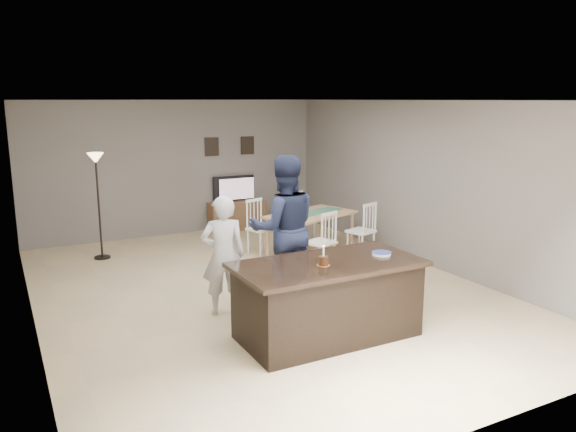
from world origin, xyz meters
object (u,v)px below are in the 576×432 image
television (235,189)px  dining_table (311,221)px  plate_stack (381,253)px  man (284,229)px  tv_console (237,215)px  woman (223,255)px  floor_lamp (97,177)px  birthday_cake (323,261)px  kitchen_island (328,299)px

television → dining_table: 2.54m
plate_stack → man: bearing=112.9°
plate_stack → tv_console: bearing=85.1°
woman → floor_lamp: 3.58m
dining_table → woman: bearing=-159.6°
woman → dining_table: (2.38, 1.91, -0.16)m
tv_console → man: size_ratio=0.60×
plate_stack → dining_table: dining_table is taller
tv_console → birthday_cake: size_ratio=5.12×
floor_lamp → dining_table: bearing=-24.0°
kitchen_island → plate_stack: plate_stack is taller
kitchen_island → plate_stack: bearing=-3.3°
television → plate_stack: (-0.48, -5.68, 0.06)m
man → birthday_cake: size_ratio=8.52×
woman → tv_console: bearing=-99.5°
kitchen_island → tv_console: size_ratio=1.79×
kitchen_island → birthday_cake: (-0.11, -0.08, 0.50)m
tv_console → woman: bearing=-114.7°
man → tv_console: bearing=-90.0°
birthday_cake → plate_stack: size_ratio=1.02×
tv_console → woman: 4.80m
woman → man: (0.93, 0.12, 0.23)m
kitchen_island → television: bearing=78.0°
television → birthday_cake: birthday_cake is taller
man → birthday_cake: 1.46m
man → dining_table: bearing=-114.9°
woman → dining_table: woman is taller
woman → plate_stack: 1.98m
tv_console → woman: woman is taller
television → dining_table: (0.39, -2.50, -0.25)m
television → floor_lamp: 3.16m
tv_console → plate_stack: plate_stack is taller
plate_stack → dining_table: (0.87, 3.18, -0.30)m
floor_lamp → woman: bearing=-74.4°
kitchen_island → television: (1.20, 5.64, 0.41)m
birthday_cake → television: bearing=77.1°
television → woman: bearing=65.7°
woman → dining_table: 3.06m
woman → dining_table: size_ratio=0.71×
woman → floor_lamp: (-0.95, 3.39, 0.65)m
dining_table → floor_lamp: bearing=137.7°
woman → plate_stack: woman is taller
kitchen_island → dining_table: bearing=63.2°
birthday_cake → dining_table: 3.66m
birthday_cake → floor_lamp: bearing=109.1°
plate_stack → floor_lamp: bearing=117.8°
man → plate_stack: 1.51m
kitchen_island → floor_lamp: (-1.74, 4.62, 0.97)m
woman → birthday_cake: bearing=132.5°
television → tv_console: bearing=90.0°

